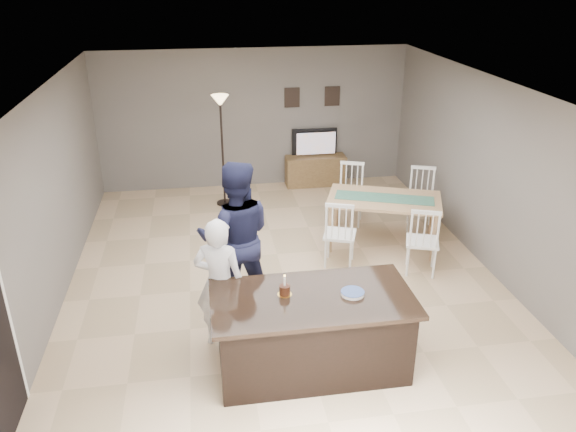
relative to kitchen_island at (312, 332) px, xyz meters
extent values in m
plane|color=#CFAD84|center=(0.00, 1.80, -0.45)|extent=(8.00, 8.00, 0.00)
plane|color=slate|center=(0.00, 5.80, 0.90)|extent=(6.00, 0.00, 6.00)
plane|color=slate|center=(0.00, -2.20, 0.90)|extent=(6.00, 0.00, 6.00)
plane|color=slate|center=(-3.00, 1.80, 0.90)|extent=(0.00, 8.00, 8.00)
plane|color=slate|center=(3.00, 1.80, 0.90)|extent=(0.00, 8.00, 8.00)
plane|color=white|center=(0.00, 1.80, 2.25)|extent=(8.00, 8.00, 0.00)
cube|color=black|center=(0.00, 0.00, -0.03)|extent=(2.00, 1.00, 0.85)
cube|color=black|center=(0.00, 0.00, 0.42)|extent=(2.15, 1.10, 0.05)
cube|color=brown|center=(1.20, 5.57, -0.15)|extent=(1.20, 0.40, 0.60)
imported|color=black|center=(1.20, 5.64, 0.41)|extent=(0.91, 0.12, 0.53)
plane|color=orange|center=(1.20, 5.56, 0.42)|extent=(0.78, 0.00, 0.78)
cube|color=black|center=(0.75, 5.78, 1.30)|extent=(0.30, 0.02, 0.38)
cube|color=black|center=(1.55, 5.78, 1.30)|extent=(0.30, 0.02, 0.38)
imported|color=silver|center=(-0.95, 0.59, 0.35)|extent=(0.68, 0.55, 1.61)
imported|color=#171934|center=(-0.70, 1.35, 0.54)|extent=(0.99, 0.78, 1.99)
cylinder|color=gold|center=(-0.28, 0.09, 0.45)|extent=(0.16, 0.16, 0.00)
cylinder|color=#3A1A0F|center=(-0.28, 0.09, 0.50)|extent=(0.11, 0.11, 0.10)
cylinder|color=white|center=(-0.28, 0.09, 0.61)|extent=(0.02, 0.02, 0.11)
sphere|color=#FFBF4C|center=(-0.28, 0.09, 0.68)|extent=(0.02, 0.02, 0.02)
cylinder|color=white|center=(0.43, -0.03, 0.45)|extent=(0.24, 0.24, 0.01)
cylinder|color=white|center=(0.43, -0.03, 0.46)|extent=(0.24, 0.24, 0.01)
cylinder|color=white|center=(0.43, -0.03, 0.48)|extent=(0.24, 0.24, 0.01)
cylinder|color=navy|center=(0.43, -0.03, 0.48)|extent=(0.25, 0.25, 0.00)
cube|color=tan|center=(1.69, 2.74, 0.33)|extent=(1.95, 1.51, 0.04)
cylinder|color=tan|center=(0.82, 2.64, -0.07)|extent=(0.06, 0.06, 0.76)
cylinder|color=tan|center=(2.55, 2.84, -0.07)|extent=(0.06, 0.06, 0.76)
cube|color=#457D68|center=(1.69, 2.74, 0.36)|extent=(1.54, 0.88, 0.01)
cube|color=white|center=(0.87, 2.24, 0.03)|extent=(0.57, 0.56, 0.04)
cylinder|color=white|center=(0.64, 2.14, -0.22)|extent=(0.03, 0.03, 0.46)
cylinder|color=white|center=(1.10, 2.34, -0.22)|extent=(0.03, 0.03, 0.46)
cube|color=white|center=(0.80, 2.06, 0.57)|extent=(0.39, 0.17, 0.05)
cube|color=white|center=(1.98, 1.83, 0.03)|extent=(0.57, 0.56, 0.04)
cylinder|color=white|center=(1.75, 1.73, -0.22)|extent=(0.03, 0.03, 0.46)
cylinder|color=white|center=(2.21, 1.93, -0.22)|extent=(0.03, 0.03, 0.46)
cube|color=white|center=(1.91, 1.65, 0.57)|extent=(0.39, 0.17, 0.05)
cube|color=white|center=(1.40, 3.65, 0.03)|extent=(0.57, 0.56, 0.04)
cylinder|color=white|center=(1.63, 3.75, -0.22)|extent=(0.03, 0.03, 0.46)
cylinder|color=white|center=(1.17, 3.56, -0.22)|extent=(0.03, 0.03, 0.46)
cube|color=white|center=(1.47, 3.83, 0.57)|extent=(0.39, 0.17, 0.05)
cube|color=white|center=(2.51, 3.24, 0.03)|extent=(0.57, 0.56, 0.04)
cylinder|color=white|center=(2.74, 3.34, -0.22)|extent=(0.03, 0.03, 0.46)
cylinder|color=white|center=(2.27, 3.14, -0.22)|extent=(0.03, 0.03, 0.46)
cube|color=white|center=(2.57, 3.42, 0.57)|extent=(0.39, 0.17, 0.05)
cylinder|color=black|center=(-0.68, 4.85, -0.44)|extent=(0.31, 0.31, 0.03)
cylinder|color=black|center=(-0.68, 4.85, 0.51)|extent=(0.04, 0.04, 1.88)
cone|color=#FFD38C|center=(-0.68, 4.85, 1.49)|extent=(0.31, 0.31, 0.20)
camera|label=1|loc=(-1.06, -4.93, 3.63)|focal=35.00mm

